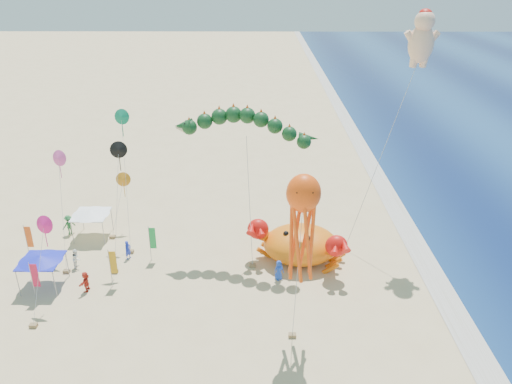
% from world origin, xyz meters
% --- Properties ---
extents(ground, '(320.00, 320.00, 0.00)m').
position_xyz_m(ground, '(0.00, 0.00, 0.00)').
color(ground, '#D1B784').
rests_on(ground, ground).
extents(foam_strip, '(320.00, 320.00, 0.00)m').
position_xyz_m(foam_strip, '(12.00, 0.00, 0.01)').
color(foam_strip, silver).
rests_on(foam_strip, ground).
extents(crab_inflatable, '(8.31, 7.11, 3.64)m').
position_xyz_m(crab_inflatable, '(1.66, 2.60, 1.60)').
color(crab_inflatable, orange).
rests_on(crab_inflatable, ground).
extents(dragon_kite, '(11.05, 4.48, 11.98)m').
position_xyz_m(dragon_kite, '(-2.93, 4.18, 10.77)').
color(dragon_kite, '#0E3517').
rests_on(dragon_kite, ground).
extents(cherub_kite, '(5.96, 2.68, 19.45)m').
position_xyz_m(cherub_kite, '(10.38, 6.04, 17.39)').
color(cherub_kite, '#FFC39B').
rests_on(cherub_kite, ground).
extents(octopus_kite, '(2.04, 1.84, 11.48)m').
position_xyz_m(octopus_kite, '(0.81, -6.52, 8.59)').
color(octopus_kite, '#FF4D0D').
rests_on(octopus_kite, ground).
extents(canopy_blue, '(3.21, 3.21, 2.71)m').
position_xyz_m(canopy_blue, '(-18.04, -1.12, 2.44)').
color(canopy_blue, gray).
rests_on(canopy_blue, ground).
extents(canopy_white, '(3.26, 3.26, 2.71)m').
position_xyz_m(canopy_white, '(-16.65, 6.47, 2.44)').
color(canopy_white, gray).
rests_on(canopy_white, ground).
extents(feather_flags, '(10.72, 5.59, 3.20)m').
position_xyz_m(feather_flags, '(-15.41, 0.31, 2.01)').
color(feather_flags, gray).
rests_on(feather_flags, ground).
extents(beachgoers, '(19.91, 10.11, 1.85)m').
position_xyz_m(beachgoers, '(-14.14, 2.39, 0.85)').
color(beachgoers, '#2034BF').
rests_on(beachgoers, ground).
extents(small_kites, '(6.68, 14.46, 11.53)m').
position_xyz_m(small_kites, '(-14.73, 3.75, 7.12)').
color(small_kites, '#C47515').
rests_on(small_kites, ground).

